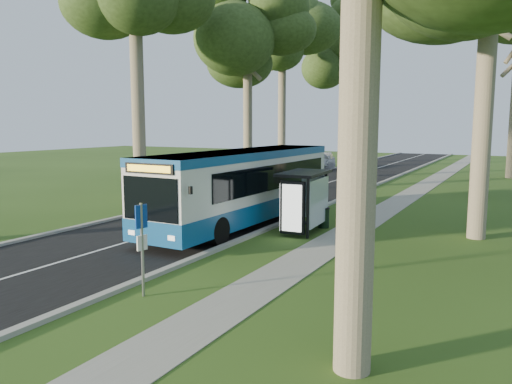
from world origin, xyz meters
TOP-DOWN VIEW (x-y plane):
  - ground at (0.00, 0.00)m, footprint 120.00×120.00m
  - road at (-3.50, 10.00)m, footprint 7.00×100.00m
  - kerb_east at (0.00, 10.00)m, footprint 0.25×100.00m
  - kerb_west at (-7.00, 10.00)m, footprint 0.25×100.00m
  - centre_line at (-3.50, 10.00)m, footprint 0.12×100.00m
  - footpath at (3.00, 10.00)m, footprint 1.50×100.00m
  - bus at (-1.40, 4.12)m, footprint 2.70×11.87m
  - bus_stop_sign at (0.81, -4.81)m, footprint 0.13×0.33m
  - bus_shelter at (1.47, 3.71)m, footprint 1.67×2.86m
  - litter_bin at (1.80, 5.08)m, footprint 0.48×0.48m
  - car_white at (-8.01, 28.18)m, footprint 3.43×5.32m
  - car_silver at (-7.99, 30.62)m, footprint 2.77×4.94m
  - tree_west_c at (-9.00, 18.00)m, footprint 5.20×5.20m
  - tree_west_d at (-11.00, 28.00)m, footprint 5.20×5.20m
  - tree_west_e at (-8.50, 38.00)m, footprint 5.20×5.20m

SIDE VIEW (x-z plane):
  - ground at x=0.00m, z-range 0.00..0.00m
  - road at x=-3.50m, z-range 0.00..0.02m
  - footpath at x=3.00m, z-range 0.00..0.02m
  - centre_line at x=-3.50m, z-range 0.02..0.02m
  - kerb_east at x=0.00m, z-range 0.00..0.12m
  - kerb_west at x=-7.00m, z-range 0.00..0.12m
  - litter_bin at x=1.80m, z-range 0.01..0.84m
  - car_silver at x=-7.99m, z-range 0.00..1.54m
  - car_white at x=-8.01m, z-range 0.00..1.69m
  - bus_stop_sign at x=0.81m, z-range 0.30..2.64m
  - bus at x=-1.40m, z-range 0.06..3.19m
  - bus_shelter at x=1.47m, z-range 0.48..2.85m
  - tree_west_c at x=-9.00m, z-range 3.42..17.59m
  - tree_west_e at x=-8.50m, z-range 4.09..21.16m
  - tree_west_d at x=-11.00m, z-range 4.10..21.19m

